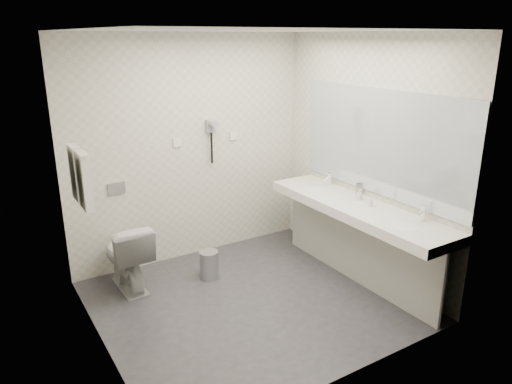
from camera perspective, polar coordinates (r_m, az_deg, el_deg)
floor at (r=4.79m, az=-0.59°, el=-12.81°), size 2.80×2.80×0.00m
ceiling at (r=4.11m, az=-0.70°, el=18.64°), size 2.80×2.80×0.00m
wall_back at (r=5.40m, az=-7.86°, el=4.97°), size 2.80×0.00×2.80m
wall_front at (r=3.31m, az=11.20°, el=-3.74°), size 2.80×0.00×2.80m
wall_left at (r=3.79m, az=-19.04°, el=-1.57°), size 0.00×2.60×2.60m
wall_right at (r=5.13m, az=12.87°, el=3.98°), size 0.00×2.60×2.60m
vanity_counter at (r=4.94m, az=11.84°, el=-1.97°), size 0.55×2.20×0.10m
vanity_panel at (r=5.11m, az=11.74°, el=-6.40°), size 0.03×2.15×0.75m
vanity_post_near at (r=4.53m, az=21.20°, el=-10.66°), size 0.06×0.06×0.75m
vanity_post_far at (r=5.86m, az=4.98°, el=-2.85°), size 0.06×0.06×0.75m
mirror at (r=4.94m, az=14.52°, el=5.70°), size 0.02×2.20×1.05m
basin_near at (r=4.51m, az=17.53°, el=-3.90°), size 0.40×0.31×0.05m
basin_far at (r=5.38m, az=7.13°, el=0.37°), size 0.40×0.31×0.05m
faucet_near at (r=4.63m, az=19.22°, el=-2.35°), size 0.04×0.04×0.15m
faucet_far at (r=5.48m, az=8.75°, el=1.59°), size 0.04×0.04×0.15m
soap_bottle_a at (r=5.04m, az=12.14°, el=-0.28°), size 0.07×0.07×0.11m
soap_bottle_c at (r=4.88m, az=13.46°, el=-1.01°), size 0.05×0.05×0.11m
glass_left at (r=5.20m, az=12.12°, el=0.34°), size 0.07×0.07×0.12m
toilet at (r=5.04m, az=-15.07°, el=-7.28°), size 0.41×0.71×0.71m
flush_plate at (r=5.19m, az=-16.21°, el=0.43°), size 0.18×0.02×0.12m
pedal_bin at (r=5.17m, az=-5.59°, el=-8.63°), size 0.24×0.24×0.28m
bin_lid at (r=5.11m, az=-5.64°, el=-7.13°), size 0.20×0.20×0.02m
towel_rail at (r=4.24m, az=-20.57°, el=4.52°), size 0.02×0.62×0.02m
towel_near at (r=4.16m, az=-19.69°, el=1.24°), size 0.07×0.24×0.48m
towel_far at (r=4.43m, az=-20.51°, el=2.12°), size 0.07×0.24×0.48m
dryer_cradle at (r=5.43m, az=-5.42°, el=7.82°), size 0.10×0.04×0.14m
dryer_barrel at (r=5.37m, az=-5.09°, el=8.02°), size 0.08×0.14×0.08m
dryer_cord at (r=5.47m, az=-5.27°, el=5.22°), size 0.02×0.02×0.35m
switch_plate_a at (r=5.31m, az=-9.33°, el=5.78°), size 0.09×0.02×0.09m
switch_plate_b at (r=5.61m, az=-2.71°, el=6.65°), size 0.09×0.02×0.09m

